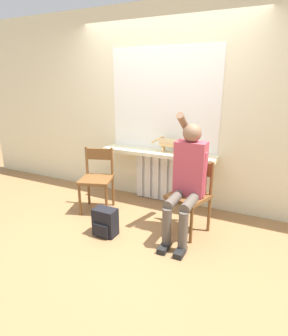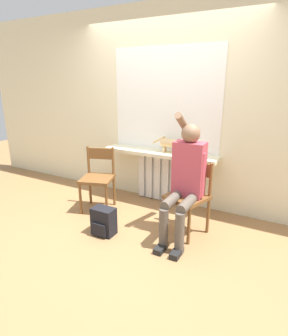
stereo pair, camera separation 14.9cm
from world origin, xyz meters
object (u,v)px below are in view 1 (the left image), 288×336
Objects in this scene: chair_right at (190,195)px; backpack at (105,222)px; chair_left at (97,178)px; cat at (172,143)px; person at (188,176)px.

backpack is at bearing -129.69° from chair_right.
backpack is at bearing -66.80° from chair_left.
chair_right is 2.63× the size of backpack.
backpack is (0.47, -0.53, -0.30)m from chair_left.
cat reaches higher than chair_right.
chair_right is 0.61× the size of person.
chair_right is 0.87m from cat.
chair_right is at bearing -18.43° from chair_left.
chair_left is at bearing -162.23° from chair_right.
person is 0.84m from cat.
chair_right is 0.28m from person.
cat reaches higher than chair_left.
chair_left is 1.31m from chair_right.
chair_left is at bearing 175.32° from person.
chair_left is 1.71× the size of cat.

